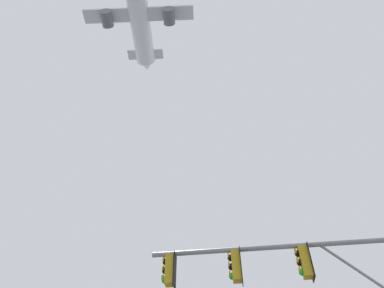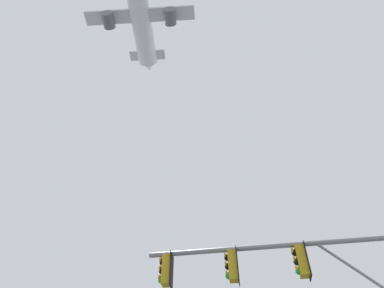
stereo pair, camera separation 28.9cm
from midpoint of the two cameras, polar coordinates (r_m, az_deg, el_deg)
name	(u,v)px [view 2 (the right image)]	position (r m, az deg, el deg)	size (l,w,h in m)	color
airplane	(139,11)	(56.86, -8.40, 20.59)	(16.57, 21.45, 5.88)	white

